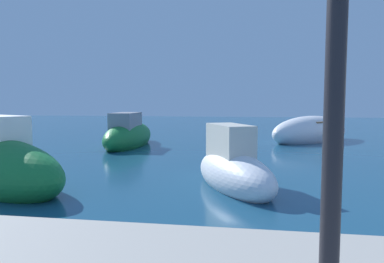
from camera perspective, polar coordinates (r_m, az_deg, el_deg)
The scene contains 3 objects.
moored_boat_1 at distance 8.42m, azimuth 6.61°, elevation -6.01°, with size 2.55×3.53×1.69m.
moored_boat_2 at distance 18.82m, azimuth 18.38°, elevation -0.10°, with size 5.08×5.10×1.64m.
moored_boat_3 at distance 16.27m, azimuth -10.06°, elevation -0.65°, with size 1.62×5.02×1.81m.
Camera 1 is at (-7.24, -6.15, 2.00)m, focal length 33.54 mm.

